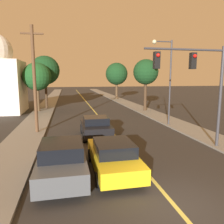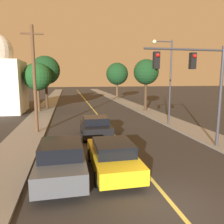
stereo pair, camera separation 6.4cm
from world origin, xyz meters
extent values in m
plane|color=#2D2B28|center=(0.00, 0.00, 0.00)|extent=(200.00, 200.00, 0.00)
cube|color=#2D2B28|center=(0.00, 36.00, 0.01)|extent=(10.21, 80.00, 0.01)
cube|color=#D1C14C|center=(0.00, 36.00, 0.01)|extent=(0.16, 76.00, 0.00)
cube|color=gray|center=(-6.35, 36.00, 0.06)|extent=(2.50, 80.00, 0.12)
cube|color=gray|center=(6.35, 36.00, 0.06)|extent=(2.50, 80.00, 0.12)
cube|color=gold|center=(-1.43, 3.20, 0.62)|extent=(1.84, 4.50, 0.62)
cube|color=black|center=(-1.43, 3.02, 1.18)|extent=(1.62, 2.03, 0.51)
cylinder|color=black|center=(-2.30, 4.60, 0.31)|extent=(0.22, 0.63, 0.63)
cylinder|color=black|center=(-0.55, 4.60, 0.31)|extent=(0.22, 0.63, 0.63)
cylinder|color=black|center=(-2.30, 1.80, 0.31)|extent=(0.22, 0.63, 0.63)
cylinder|color=black|center=(-0.55, 1.80, 0.31)|extent=(0.22, 0.63, 0.63)
cube|color=black|center=(-1.43, 9.18, 0.69)|extent=(1.91, 3.92, 0.66)
cube|color=black|center=(-1.43, 9.02, 1.25)|extent=(1.68, 1.77, 0.48)
cylinder|color=black|center=(-2.34, 10.40, 0.36)|extent=(0.22, 0.72, 0.72)
cylinder|color=black|center=(-0.52, 10.40, 0.36)|extent=(0.22, 0.72, 0.72)
cylinder|color=black|center=(-2.34, 7.96, 0.36)|extent=(0.22, 0.72, 0.72)
cylinder|color=black|center=(-0.52, 7.96, 0.36)|extent=(0.22, 0.72, 0.72)
cube|color=#474C51|center=(-3.67, 2.93, 0.70)|extent=(1.90, 4.41, 0.73)
cube|color=black|center=(-3.67, 2.75, 1.35)|extent=(1.67, 1.99, 0.56)
cylinder|color=black|center=(-4.58, 4.30, 0.33)|extent=(0.22, 0.67, 0.67)
cylinder|color=black|center=(-2.77, 4.30, 0.33)|extent=(0.22, 0.67, 0.67)
cylinder|color=black|center=(-4.58, 1.56, 0.33)|extent=(0.22, 0.67, 0.67)
cylinder|color=black|center=(-2.77, 1.56, 0.33)|extent=(0.22, 0.67, 0.67)
cylinder|color=#333338|center=(5.50, 5.28, 3.06)|extent=(0.18, 0.18, 5.89)
cylinder|color=#333338|center=(3.10, 5.28, 5.76)|extent=(4.81, 0.12, 0.12)
cube|color=black|center=(3.58, 5.28, 5.15)|extent=(0.32, 0.28, 0.90)
sphere|color=red|center=(3.58, 5.10, 5.40)|extent=(0.20, 0.20, 0.20)
cube|color=black|center=(1.42, 5.28, 5.15)|extent=(0.32, 0.28, 0.90)
sphere|color=red|center=(1.42, 5.10, 5.40)|extent=(0.20, 0.20, 0.20)
cylinder|color=#333338|center=(5.45, 11.66, 3.75)|extent=(0.14, 0.14, 7.26)
cylinder|color=#333338|center=(4.67, 11.66, 7.23)|extent=(1.57, 0.09, 0.09)
sphere|color=beige|center=(3.88, 11.66, 7.18)|extent=(0.36, 0.36, 0.36)
cylinder|color=#513823|center=(-5.70, 11.10, 4.04)|extent=(0.24, 0.24, 7.84)
cube|color=#513823|center=(-5.70, 11.10, 7.36)|extent=(1.60, 0.12, 0.12)
cylinder|color=#4C3823|center=(-6.87, 22.18, 1.65)|extent=(0.33, 0.33, 3.07)
sphere|color=#19471E|center=(-6.87, 22.18, 4.38)|extent=(3.41, 3.41, 3.41)
cylinder|color=#3D2B1C|center=(-6.11, 24.71, 2.01)|extent=(0.32, 0.32, 3.78)
sphere|color=#143819|center=(-6.11, 24.71, 5.23)|extent=(3.80, 3.80, 3.80)
cylinder|color=#3D2B1C|center=(6.29, 19.95, 1.99)|extent=(0.37, 0.37, 3.74)
sphere|color=#143819|center=(6.29, 19.95, 4.95)|extent=(3.11, 3.11, 3.11)
cylinder|color=#4C3823|center=(6.27, 36.00, 1.82)|extent=(0.42, 0.42, 3.39)
sphere|color=#143819|center=(6.27, 36.00, 5.01)|extent=(4.27, 4.27, 4.27)
camera|label=1|loc=(-3.40, -6.03, 4.20)|focal=35.00mm
camera|label=2|loc=(-3.34, -6.05, 4.20)|focal=35.00mm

